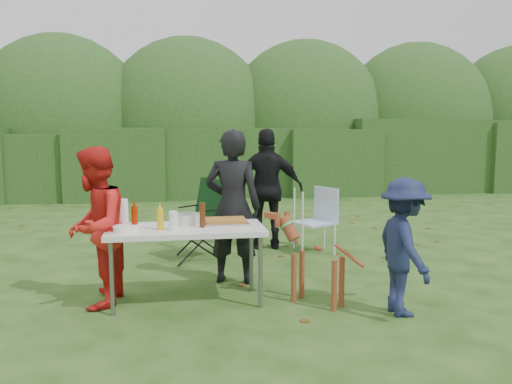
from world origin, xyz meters
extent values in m
plane|color=#1E4211|center=(0.00, 0.00, 0.00)|extent=(80.00, 80.00, 0.00)
cube|color=#23471C|center=(0.00, 8.00, 0.85)|extent=(22.00, 1.40, 1.70)
ellipsoid|color=#3D6628|center=(0.00, 9.60, 1.60)|extent=(20.00, 2.60, 3.20)
cube|color=silver|center=(-0.39, 0.27, 0.71)|extent=(1.50, 0.70, 0.05)
cylinder|color=slate|center=(-1.07, -0.01, 0.34)|extent=(0.04, 0.04, 0.69)
cylinder|color=slate|center=(0.29, -0.01, 0.34)|extent=(0.04, 0.04, 0.69)
cylinder|color=slate|center=(-1.07, 0.55, 0.34)|extent=(0.04, 0.04, 0.69)
cylinder|color=slate|center=(0.29, 0.55, 0.34)|extent=(0.04, 0.04, 0.69)
imported|color=black|center=(0.14, 0.86, 0.84)|extent=(0.70, 0.57, 1.67)
imported|color=red|center=(-1.24, 0.30, 0.76)|extent=(0.67, 0.81, 1.52)
imported|color=black|center=(0.81, 2.40, 0.83)|extent=(1.03, 0.57, 1.66)
imported|color=#181F43|center=(1.54, -0.39, 0.63)|extent=(0.48, 0.81, 1.25)
cube|color=#B7B7BA|center=(0.00, 0.38, 0.75)|extent=(0.45, 0.30, 0.02)
cube|color=#A46929|center=(0.00, 0.38, 0.78)|extent=(0.40, 0.26, 0.04)
cylinder|color=gold|center=(-0.63, 0.19, 0.84)|extent=(0.06, 0.06, 0.20)
cylinder|color=#911E02|center=(-0.87, 0.24, 0.85)|extent=(0.06, 0.06, 0.22)
cylinder|color=#47230F|center=(-0.23, 0.24, 0.86)|extent=(0.06, 0.06, 0.24)
cylinder|color=white|center=(-1.00, 0.44, 0.87)|extent=(0.12, 0.12, 0.26)
cylinder|color=white|center=(-0.51, 0.14, 0.83)|extent=(0.08, 0.08, 0.18)
cylinder|color=silver|center=(-0.35, 0.46, 0.79)|extent=(0.26, 0.26, 0.10)
cylinder|color=white|center=(-0.94, 0.18, 0.77)|extent=(0.24, 0.24, 0.05)
camera|label=1|loc=(-0.55, -4.89, 1.73)|focal=38.00mm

